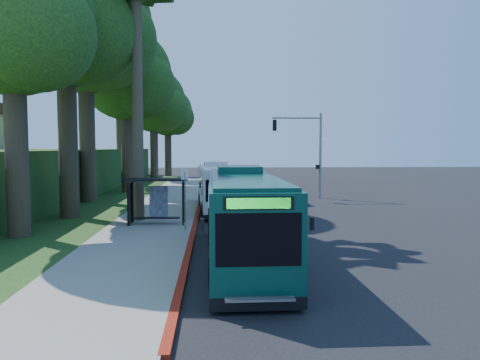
{
  "coord_description": "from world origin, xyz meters",
  "views": [
    {
      "loc": [
        -4.01,
        -27.99,
        4.2
      ],
      "look_at": [
        -2.34,
        1.0,
        2.17
      ],
      "focal_mm": 35.0,
      "sensor_mm": 36.0,
      "label": 1
    }
  ],
  "objects": [
    {
      "name": "tree_6",
      "position": [
        -12.91,
        -6.01,
        9.71
      ],
      "size": [
        7.56,
        7.2,
        13.74
      ],
      "color": "#382B1E",
      "rests_on": "ground"
    },
    {
      "name": "tree_0",
      "position": [
        -12.4,
        -0.02,
        11.2
      ],
      "size": [
        8.4,
        8.0,
        15.7
      ],
      "color": "#382B1E",
      "rests_on": "ground"
    },
    {
      "name": "tree_1",
      "position": [
        -13.37,
        7.98,
        12.73
      ],
      "size": [
        10.5,
        10.0,
        18.26
      ],
      "color": "#382B1E",
      "rests_on": "ground"
    },
    {
      "name": "tree_5",
      "position": [
        -10.41,
        39.99,
        8.96
      ],
      "size": [
        7.35,
        7.0,
        12.86
      ],
      "color": "#382B1E",
      "rests_on": "ground"
    },
    {
      "name": "bus_shelter",
      "position": [
        -7.26,
        -2.86,
        1.81
      ],
      "size": [
        3.2,
        1.51,
        2.55
      ],
      "color": "black",
      "rests_on": "ground"
    },
    {
      "name": "red_curb",
      "position": [
        -5.0,
        -4.0,
        0.07
      ],
      "size": [
        0.25,
        30.0,
        0.13
      ],
      "primitive_type": "cube",
      "color": "maroon",
      "rests_on": "ground"
    },
    {
      "name": "white_bus",
      "position": [
        -3.75,
        3.54,
        1.56
      ],
      "size": [
        2.89,
        10.83,
        3.2
      ],
      "rotation": [
        0.0,
        0.0,
        0.06
      ],
      "color": "silver",
      "rests_on": "ground"
    },
    {
      "name": "traffic_signal_pole",
      "position": [
        3.78,
        10.0,
        4.42
      ],
      "size": [
        4.1,
        0.3,
        7.0
      ],
      "color": "gray",
      "rests_on": "ground"
    },
    {
      "name": "grass_verge",
      "position": [
        -13.0,
        5.0,
        0.03
      ],
      "size": [
        8.0,
        70.0,
        0.06
      ],
      "primitive_type": "cube",
      "color": "#234719",
      "rests_on": "ground"
    },
    {
      "name": "tree_4",
      "position": [
        -11.4,
        31.98,
        9.73
      ],
      "size": [
        8.4,
        8.0,
        14.14
      ],
      "color": "#382B1E",
      "rests_on": "ground"
    },
    {
      "name": "tree_2",
      "position": [
        -11.89,
        15.98,
        10.48
      ],
      "size": [
        8.82,
        8.4,
        15.12
      ],
      "color": "#382B1E",
      "rests_on": "ground"
    },
    {
      "name": "pickup",
      "position": [
        1.5,
        6.87,
        0.67
      ],
      "size": [
        2.37,
        4.9,
        1.34
      ],
      "primitive_type": "imported",
      "rotation": [
        0.0,
        0.0,
        0.03
      ],
      "color": "silver",
      "rests_on": "ground"
    },
    {
      "name": "tree_3",
      "position": [
        -13.88,
        23.98,
        11.98
      ],
      "size": [
        10.08,
        9.6,
        17.28
      ],
      "color": "#382B1E",
      "rests_on": "ground"
    },
    {
      "name": "ground",
      "position": [
        0.0,
        0.0,
        0.0
      ],
      "size": [
        140.0,
        140.0,
        0.0
      ],
      "primitive_type": "plane",
      "color": "black",
      "rests_on": "ground"
    },
    {
      "name": "stop_sign_pole",
      "position": [
        -5.4,
        -5.0,
        2.08
      ],
      "size": [
        0.35,
        0.06,
        3.17
      ],
      "color": "gray",
      "rests_on": "ground"
    },
    {
      "name": "sidewalk",
      "position": [
        -7.3,
        0.0,
        0.06
      ],
      "size": [
        4.5,
        70.0,
        0.12
      ],
      "primitive_type": "cube",
      "color": "gray",
      "rests_on": "ground"
    },
    {
      "name": "teal_bus",
      "position": [
        -2.94,
        -10.75,
        1.68
      ],
      "size": [
        2.58,
        11.58,
        3.45
      ],
      "rotation": [
        0.0,
        0.0,
        0.01
      ],
      "color": "#0B3D32",
      "rests_on": "ground"
    }
  ]
}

